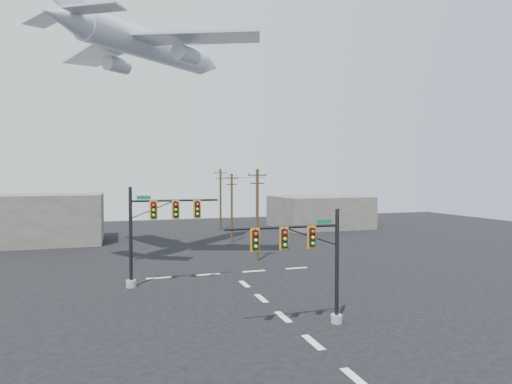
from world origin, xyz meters
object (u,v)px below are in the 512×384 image
object	(u,v)px
signal_mast_far	(153,230)
utility_pole_a	(257,213)
utility_pole_b	(232,206)
airliner	(152,47)
utility_pole_c	(221,198)
signal_mast_near	(310,260)

from	to	relation	value
signal_mast_far	utility_pole_a	bearing A→B (deg)	33.06
utility_pole_b	airliner	bearing A→B (deg)	-148.43
airliner	utility_pole_b	bearing A→B (deg)	-8.12
signal_mast_far	utility_pole_b	bearing A→B (deg)	60.11
signal_mast_far	utility_pole_a	world-z (taller)	utility_pole_a
utility_pole_a	airliner	world-z (taller)	airliner
utility_pole_c	utility_pole_a	bearing A→B (deg)	-74.18
utility_pole_a	utility_pole_c	bearing A→B (deg)	100.45
signal_mast_near	utility_pole_a	world-z (taller)	utility_pole_a
signal_mast_far	utility_pole_b	size ratio (longest dim) A/B	0.87
signal_mast_near	airliner	bearing A→B (deg)	106.33
signal_mast_far	utility_pole_c	size ratio (longest dim) A/B	0.79
utility_pole_c	airliner	size ratio (longest dim) A/B	0.45
signal_mast_far	signal_mast_near	bearing A→B (deg)	-57.17
signal_mast_far	airliner	bearing A→B (deg)	85.74
signal_mast_far	utility_pole_b	world-z (taller)	utility_pole_b
utility_pole_b	airliner	world-z (taller)	airliner
utility_pole_b	utility_pole_c	xyz separation A→B (m)	(1.62, 13.10, 0.46)
signal_mast_far	utility_pole_c	world-z (taller)	utility_pole_c
signal_mast_far	utility_pole_b	distance (m)	22.02
utility_pole_a	airliner	bearing A→B (deg)	171.15
utility_pole_b	utility_pole_c	world-z (taller)	utility_pole_c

